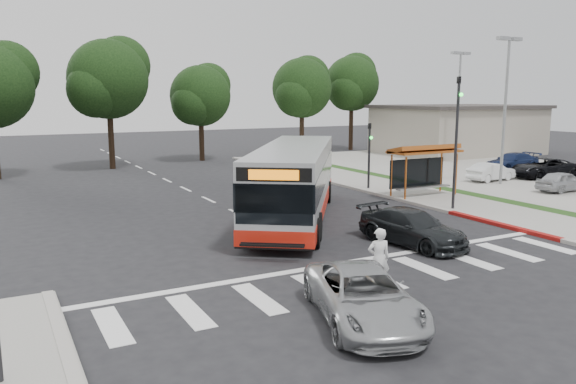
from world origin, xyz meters
TOP-DOWN VIEW (x-y plane):
  - ground at (0.00, 0.00)m, footprint 140.00×140.00m
  - sidewalk_east at (11.00, 8.00)m, footprint 4.00×40.00m
  - curb_east at (9.00, 8.00)m, footprint 0.30×40.00m
  - curb_east_red at (9.00, -2.00)m, footprint 0.32×6.00m
  - parking_lot at (23.00, 10.00)m, footprint 18.00×36.00m
  - commercial_building at (30.00, 22.00)m, footprint 14.00×10.00m
  - building_roof_cap at (30.00, 22.00)m, footprint 14.60×10.60m
  - crosswalk_ladder at (0.00, -5.00)m, footprint 18.00×2.60m
  - bus_shelter at (10.80, 5.10)m, footprint 4.20×1.60m
  - traffic_signal_ne_tall at (9.60, 1.49)m, footprint 0.18×0.37m
  - traffic_signal_ne_short at (9.60, 8.49)m, footprint 0.18×0.37m
  - lot_light_front at (18.00, 6.00)m, footprint 1.90×0.35m
  - lot_light_mid at (24.00, 16.00)m, footprint 1.90×0.35m
  - tree_ne_a at (16.08, 28.06)m, footprint 6.16×5.74m
  - tree_ne_b at (23.08, 30.06)m, footprint 6.16×5.74m
  - tree_north_a at (-1.92, 26.07)m, footprint 6.60×6.15m
  - tree_north_b at (6.07, 28.06)m, footprint 5.72×5.33m
  - transit_bus at (1.86, 3.65)m, footprint 9.74×12.27m
  - pedestrian at (-0.57, -5.92)m, footprint 0.77×0.62m
  - dark_sedan at (3.60, -2.51)m, footprint 2.52×4.80m
  - silver_suv_south at (-2.37, -7.68)m, footprint 3.56×5.24m
  - parked_car_0 at (18.93, 2.32)m, footprint 3.46×1.40m
  - parked_car_1 at (18.50, 7.22)m, footprint 3.68×1.58m
  - parked_car_2 at (22.75, 6.55)m, footprint 4.98×2.74m
  - parked_car_3 at (23.77, 10.07)m, footprint 4.54×1.89m

SIDE VIEW (x-z plane):
  - ground at x=0.00m, z-range 0.00..0.00m
  - crosswalk_ladder at x=0.00m, z-range 0.00..0.01m
  - parking_lot at x=23.00m, z-range 0.00..0.10m
  - sidewalk_east at x=11.00m, z-range 0.00..0.12m
  - curb_east at x=9.00m, z-range 0.00..0.15m
  - curb_east_red at x=9.00m, z-range 0.00..0.15m
  - dark_sedan at x=3.60m, z-range 0.00..1.33m
  - silver_suv_south at x=-2.37m, z-range 0.00..1.33m
  - parked_car_0 at x=18.93m, z-range 0.10..1.28m
  - parked_car_1 at x=18.50m, z-range 0.10..1.28m
  - parked_car_3 at x=23.77m, z-range 0.10..1.41m
  - parked_car_2 at x=22.75m, z-range 0.10..1.42m
  - pedestrian at x=-0.57m, z-range 0.00..1.83m
  - transit_bus at x=1.86m, z-range 0.00..3.36m
  - commercial_building at x=30.00m, z-range 0.00..4.40m
  - bus_shelter at x=10.80m, z-range 0.92..3.78m
  - traffic_signal_ne_short at x=9.60m, z-range 0.48..4.48m
  - traffic_signal_ne_tall at x=9.60m, z-range 0.63..7.13m
  - building_roof_cap at x=30.00m, z-range 4.40..4.70m
  - tree_north_b at x=6.07m, z-range 1.45..9.88m
  - lot_light_front at x=18.00m, z-range 1.40..10.41m
  - lot_light_mid at x=24.00m, z-range 1.40..10.41m
  - tree_ne_a at x=16.08m, z-range 1.74..11.04m
  - tree_ne_b at x=23.08m, z-range 1.91..11.93m
  - tree_north_a at x=-1.92m, z-range 1.84..12.01m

